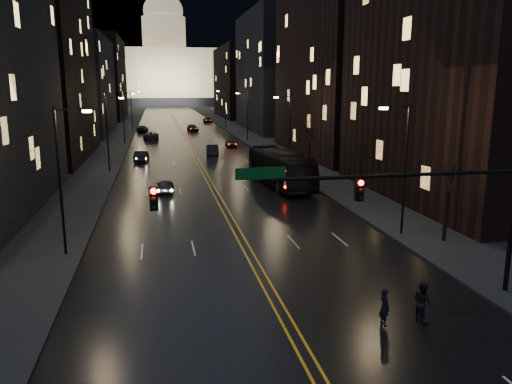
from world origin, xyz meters
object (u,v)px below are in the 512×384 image
receding_car_a (212,151)px  bus (280,168)px  oncoming_car_b (142,156)px  pedestrian_a (384,307)px  traffic_signal (408,198)px  oncoming_car_a (165,186)px  pedestrian_b (422,302)px

receding_car_a → bus: bearing=-74.0°
oncoming_car_b → pedestrian_a: 51.57m
oncoming_car_b → traffic_signal: bearing=111.2°
bus → oncoming_car_a: (-11.77, -1.40, -1.15)m
traffic_signal → pedestrian_b: traffic_signal is taller
receding_car_a → pedestrian_b: (3.32, -53.80, 0.09)m
pedestrian_b → oncoming_car_b: bearing=7.4°
traffic_signal → pedestrian_a: size_ratio=10.32×
traffic_signal → oncoming_car_b: bearing=105.5°
receding_car_a → pedestrian_a: 53.82m
receding_car_a → pedestrian_a: pedestrian_a is taller
bus → pedestrian_b: size_ratio=7.29×
traffic_signal → bus: size_ratio=1.31×
oncoming_car_a → pedestrian_b: bearing=114.0°
bus → oncoming_car_b: bearing=121.0°
receding_car_a → traffic_signal: bearing=-81.1°
pedestrian_b → bus: bearing=-9.7°
oncoming_car_b → pedestrian_a: pedestrian_a is taller
oncoming_car_a → pedestrian_a: bearing=110.9°
bus → oncoming_car_a: size_ratio=3.28×
bus → receding_car_a: (-4.48, 23.20, -1.02)m
bus → pedestrian_b: 30.64m
traffic_signal → oncoming_car_a: traffic_signal is taller
traffic_signal → receding_car_a: 52.09m
receding_car_a → oncoming_car_a: bearing=-101.4°
traffic_signal → pedestrian_b: 4.65m
oncoming_car_b → receding_car_a: size_ratio=0.92×
traffic_signal → bus: traffic_signal is taller
oncoming_car_a → oncoming_car_b: size_ratio=0.88×
oncoming_car_a → pedestrian_a: size_ratio=2.40×
bus → oncoming_car_a: 11.90m
oncoming_car_a → pedestrian_b: 31.07m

